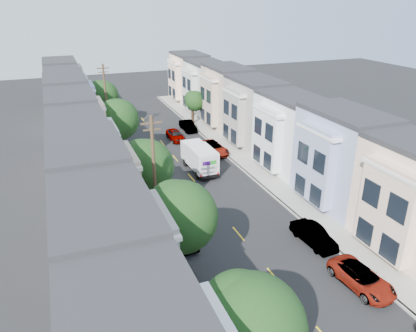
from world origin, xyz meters
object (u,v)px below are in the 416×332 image
Objects in this scene: tree_d at (117,120)px; tree_e at (102,97)px; parked_left_d at (146,178)px; parked_right_b at (314,236)px; tree_b at (180,218)px; utility_pole_near at (155,179)px; parked_left_b at (225,313)px; tree_a at (249,329)px; parked_right_c at (213,148)px; parked_right_d at (188,126)px; fedex_truck at (199,157)px; lead_sedan at (175,135)px; parked_left_c at (180,235)px; tree_far_r at (194,101)px; tree_c at (145,167)px; utility_pole_far at (106,102)px; parked_right_a at (362,278)px.

tree_d is 13.89m from tree_e.
parked_left_d is 1.14× the size of parked_right_b.
tree_b is 6.45m from utility_pole_near.
parked_left_b is 11.11m from parked_right_b.
tree_a is 34.43m from parked_right_c.
parked_left_d reaches higher than parked_right_d.
parked_right_d is (3.43, 14.40, -0.92)m from fedex_truck.
lead_sedan is (8.28, 38.77, -4.48)m from tree_a.
parked_right_c is (9.80, 17.53, 0.01)m from parked_left_c.
parked_left_c is at bearing 92.57° from parked_left_b.
tree_a is at bearing -106.54° from fedex_truck.
fedex_truck is (7.78, -5.64, -3.55)m from tree_d.
utility_pole_near reaches higher than tree_e.
parked_right_b is at bearing -93.35° from tree_far_r.
tree_e is at bearing 90.00° from tree_b.
utility_pole_near reaches higher than parked_left_c.
tree_c is 1.68× the size of parked_left_c.
tree_c is at bearing -116.04° from parked_right_d.
lead_sedan is at bearing 68.67° from parked_left_c.
utility_pole_far is 33.62m from parked_right_b.
utility_pole_near is at bearing 100.09° from parked_left_b.
tree_a is 0.76× the size of utility_pole_near.
tree_far_r is at bearing 82.60° from parked_right_b.
tree_a is 1.73× the size of parked_left_b.
fedex_truck is 1.26× the size of parked_right_a.
tree_b is 1.75× the size of parked_right_b.
utility_pole_near is at bearing -112.35° from lead_sedan.
tree_c is 1.66× the size of parked_right_b.
tree_far_r is at bearing 71.55° from fedex_truck.
tree_e is at bearing 132.02° from lead_sedan.
utility_pole_near reaches higher than parked_right_d.
lead_sedan reaches higher than parked_left_c.
tree_a reaches higher than parked_right_b.
tree_a is 42.27m from utility_pole_far.
parked_right_a is 1.13× the size of parked_right_d.
parked_right_b reaches higher than parked_right_a.
parked_left_d is at bearing -122.50° from tree_far_r.
parked_left_d is at bearing 110.51° from parked_right_a.
tree_far_r is 41.09m from parked_left_b.
tree_d reaches higher than parked_left_c.
tree_e is 32.88m from parked_left_c.
parked_right_c is (2.92, -6.53, 0.00)m from lead_sedan.
tree_far_r is (13.20, -2.38, -1.28)m from tree_e.
utility_pole_far reaches higher than tree_e.
parked_right_b is at bearing -86.17° from lead_sedan.
parked_right_a is at bearing -89.70° from parked_right_d.
tree_a is at bearing -106.37° from tree_far_r.
tree_e is 1.49× the size of parked_right_a.
parked_right_a is at bearing 25.63° from tree_a.
fedex_truck is (7.78, 17.95, -3.61)m from tree_b.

